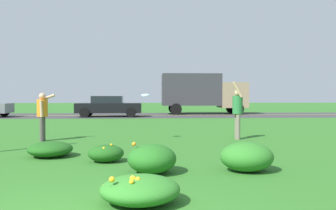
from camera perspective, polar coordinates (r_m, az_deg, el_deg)
ground_plane at (r=15.68m, az=-7.36°, el=-3.92°), size 120.00×120.00×0.00m
highway_strip at (r=27.36m, az=-5.77°, el=-1.62°), size 120.00×7.44×0.01m
highway_center_stripe at (r=27.36m, az=-5.77°, el=-1.61°), size 120.00×0.16×0.00m
daylily_clump_near_camera at (r=9.27m, az=-17.91°, el=-6.56°), size 1.06×1.10×0.37m
daylily_clump_front_center at (r=7.29m, az=12.19°, el=-7.91°), size 1.03×0.95×0.57m
daylily_clump_mid_right at (r=8.25m, az=-9.68°, el=-7.45°), size 0.80×0.69×0.41m
daylily_clump_mid_left at (r=5.10m, az=-4.41°, el=-13.03°), size 1.10×1.07×0.43m
daylily_clump_front_left at (r=6.97m, az=-2.53°, el=-8.38°), size 0.93×1.00×0.60m
person_thrower_orange_shirt at (r=12.46m, az=-19.01°, el=-1.09°), size 0.53×0.49×1.56m
person_catcher_green_shirt at (r=12.50m, az=10.79°, el=-0.67°), size 0.40×0.49×1.94m
frisbee_pale_blue at (r=12.03m, az=-3.61°, el=1.55°), size 0.26×0.25×0.10m
car_black_center_left at (r=25.76m, az=-9.25°, el=-0.18°), size 4.50×2.00×1.45m
box_truck_tan at (r=29.34m, az=5.35°, el=2.11°), size 6.70×2.46×3.20m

